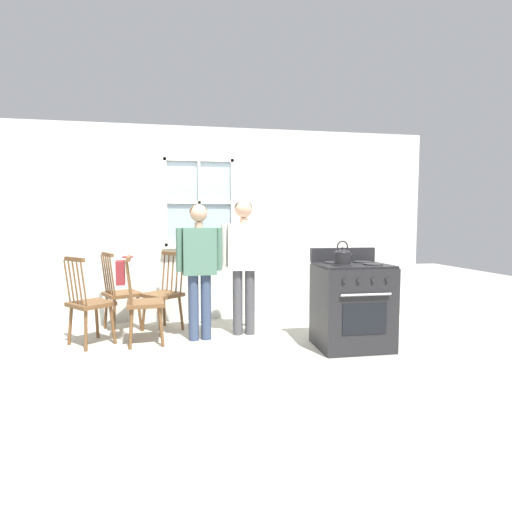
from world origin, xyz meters
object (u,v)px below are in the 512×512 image
at_px(person_elderly_left, 199,259).
at_px(stove, 352,305).
at_px(potted_plant, 207,242).
at_px(chair_near_wall, 120,294).
at_px(handbag, 121,272).
at_px(chair_near_stove, 164,295).
at_px(chair_by_window, 143,303).
at_px(chair_center_cluster, 89,304).
at_px(kettle, 342,256).
at_px(person_teen_center, 244,253).

xyz_separation_m(person_elderly_left, stove, (1.64, -0.57, -0.48)).
relative_size(person_elderly_left, potted_plant, 7.53).
bearing_deg(stove, chair_near_wall, 155.71).
bearing_deg(handbag, stove, -11.41).
distance_m(chair_near_stove, person_elderly_left, 0.83).
relative_size(chair_by_window, chair_center_cluster, 1.00).
height_order(chair_by_window, chair_near_stove, same).
xyz_separation_m(chair_near_wall, stove, (2.62, -1.18, 0.01)).
height_order(person_elderly_left, stove, person_elderly_left).
bearing_deg(chair_by_window, chair_near_stove, -26.16).
distance_m(chair_center_cluster, kettle, 2.84).
relative_size(chair_center_cluster, person_teen_center, 0.61).
bearing_deg(chair_near_wall, kettle, -144.89).
relative_size(person_elderly_left, handbag, 5.15).
xyz_separation_m(person_teen_center, stove, (1.10, -0.71, -0.53)).
height_order(person_teen_center, stove, person_teen_center).
relative_size(chair_near_stove, person_elderly_left, 0.63).
bearing_deg(person_teen_center, chair_by_window, -168.24).
bearing_deg(kettle, handbag, 164.72).
bearing_deg(chair_by_window, person_elderly_left, -92.76).
bearing_deg(kettle, person_teen_center, 137.66).
relative_size(potted_plant, handbag, 0.68).
xyz_separation_m(chair_near_stove, potted_plant, (0.57, 0.46, 0.65)).
relative_size(chair_near_stove, handbag, 3.26).
height_order(person_teen_center, kettle, person_teen_center).
height_order(chair_center_cluster, stove, stove).
height_order(chair_center_cluster, person_elderly_left, person_elderly_left).
relative_size(chair_center_cluster, stove, 0.92).
bearing_deg(chair_near_stove, chair_center_cluster, -99.92).
bearing_deg(chair_center_cluster, handbag, -143.39).
distance_m(chair_center_cluster, stove, 2.93).
bearing_deg(person_elderly_left, kettle, -31.56).
distance_m(chair_near_stove, stove, 2.34).
bearing_deg(chair_center_cluster, potted_plant, -96.63).
distance_m(person_elderly_left, stove, 1.80).
bearing_deg(chair_near_stove, handbag, -78.70).
height_order(chair_near_wall, kettle, kettle).
bearing_deg(chair_near_stove, person_teen_center, 28.54).
height_order(person_teen_center, handbag, person_teen_center).
bearing_deg(stove, chair_center_cluster, 168.53).
height_order(stove, potted_plant, potted_plant).
height_order(stove, handbag, stove).
xyz_separation_m(chair_by_window, person_elderly_left, (0.63, 0.04, 0.49)).
distance_m(chair_center_cluster, person_teen_center, 1.85).
xyz_separation_m(chair_by_window, person_teen_center, (1.17, 0.18, 0.54)).
distance_m(chair_near_stove, potted_plant, 0.98).
height_order(person_elderly_left, person_teen_center, person_teen_center).
bearing_deg(chair_by_window, chair_near_wall, 22.05).
xyz_separation_m(chair_center_cluster, person_teen_center, (1.77, 0.13, 0.54)).
bearing_deg(person_teen_center, chair_near_stove, 163.09).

